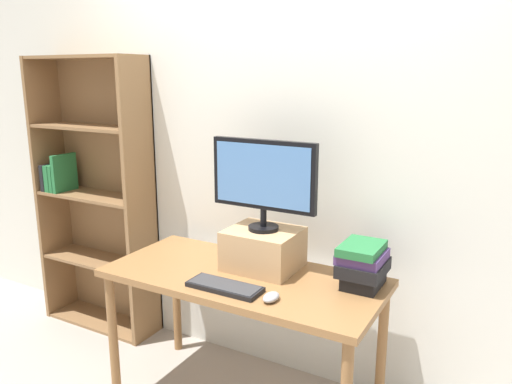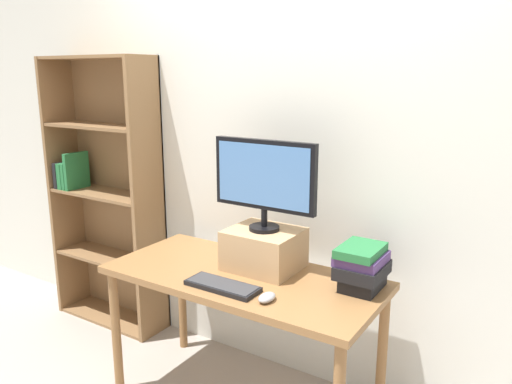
# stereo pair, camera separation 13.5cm
# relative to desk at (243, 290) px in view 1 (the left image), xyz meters

# --- Properties ---
(back_wall) EXTENTS (7.00, 0.08, 2.60)m
(back_wall) POSITION_rel_desk_xyz_m (0.00, 0.47, 0.64)
(back_wall) COLOR silver
(back_wall) RESTS_ON ground_plane
(desk) EXTENTS (1.40, 0.65, 0.75)m
(desk) POSITION_rel_desk_xyz_m (0.00, 0.00, 0.00)
(desk) COLOR olive
(desk) RESTS_ON ground_plane
(bookshelf_unit) EXTENTS (0.86, 0.28, 1.84)m
(bookshelf_unit) POSITION_rel_desk_xyz_m (-1.36, 0.32, 0.27)
(bookshelf_unit) COLOR olive
(bookshelf_unit) RESTS_ON ground_plane
(riser_box) EXTENTS (0.36, 0.32, 0.21)m
(riser_box) POSITION_rel_desk_xyz_m (0.05, 0.13, 0.19)
(riser_box) COLOR tan
(riser_box) RESTS_ON desk
(computer_monitor) EXTENTS (0.57, 0.16, 0.46)m
(computer_monitor) POSITION_rel_desk_xyz_m (0.05, 0.13, 0.56)
(computer_monitor) COLOR black
(computer_monitor) RESTS_ON riser_box
(keyboard) EXTENTS (0.36, 0.14, 0.02)m
(keyboard) POSITION_rel_desk_xyz_m (0.02, -0.19, 0.10)
(keyboard) COLOR black
(keyboard) RESTS_ON desk
(computer_mouse) EXTENTS (0.06, 0.10, 0.04)m
(computer_mouse) POSITION_rel_desk_xyz_m (0.26, -0.20, 0.10)
(computer_mouse) COLOR #99999E
(computer_mouse) RESTS_ON desk
(book_stack) EXTENTS (0.21, 0.26, 0.21)m
(book_stack) POSITION_rel_desk_xyz_m (0.57, 0.16, 0.19)
(book_stack) COLOR black
(book_stack) RESTS_ON desk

